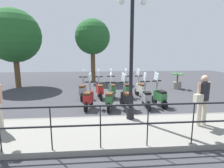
# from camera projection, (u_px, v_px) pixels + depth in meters

# --- Properties ---
(ground_plane) EXTENTS (28.00, 28.00, 0.00)m
(ground_plane) POSITION_uv_depth(u_px,v_px,m) (123.00, 103.00, 8.46)
(ground_plane) COLOR #38383D
(promenade_walkway) EXTENTS (2.20, 20.00, 0.15)m
(promenade_walkway) POSITION_uv_depth(u_px,v_px,m) (137.00, 130.00, 5.36)
(promenade_walkway) COLOR gray
(promenade_walkway) RESTS_ON ground_plane
(fence_railing) EXTENTS (0.04, 16.03, 1.07)m
(fence_railing) POSITION_uv_depth(u_px,v_px,m) (148.00, 117.00, 4.19)
(fence_railing) COLOR black
(fence_railing) RESTS_ON promenade_walkway
(lamp_post_near) EXTENTS (0.26, 0.90, 4.32)m
(lamp_post_near) POSITION_uv_depth(u_px,v_px,m) (131.00, 63.00, 5.73)
(lamp_post_near) COLOR black
(lamp_post_near) RESTS_ON promenade_walkway
(pedestrian_with_bag) EXTENTS (0.44, 0.62, 1.59)m
(pedestrian_with_bag) POSITION_uv_depth(u_px,v_px,m) (203.00, 97.00, 5.36)
(pedestrian_with_bag) COLOR beige
(pedestrian_with_bag) RESTS_ON promenade_walkway
(tree_large) EXTENTS (3.54, 3.54, 5.26)m
(tree_large) POSITION_uv_depth(u_px,v_px,m) (14.00, 36.00, 11.61)
(tree_large) COLOR brown
(tree_large) RESTS_ON ground_plane
(tree_distant) EXTENTS (2.79, 2.79, 5.02)m
(tree_distant) POSITION_uv_depth(u_px,v_px,m) (93.00, 37.00, 13.89)
(tree_distant) COLOR brown
(tree_distant) RESTS_ON ground_plane
(potted_palm) EXTENTS (1.06, 0.66, 1.05)m
(potted_palm) POSITION_uv_depth(u_px,v_px,m) (177.00, 82.00, 11.65)
(potted_palm) COLOR slate
(potted_palm) RESTS_ON ground_plane
(scooter_near_0) EXTENTS (1.22, 0.50, 1.54)m
(scooter_near_0) POSITION_uv_depth(u_px,v_px,m) (160.00, 96.00, 7.81)
(scooter_near_0) COLOR black
(scooter_near_0) RESTS_ON ground_plane
(scooter_near_1) EXTENTS (1.23, 0.44, 1.54)m
(scooter_near_1) POSITION_uv_depth(u_px,v_px,m) (146.00, 97.00, 7.63)
(scooter_near_1) COLOR black
(scooter_near_1) RESTS_ON ground_plane
(scooter_near_2) EXTENTS (1.20, 0.53, 1.54)m
(scooter_near_2) POSITION_uv_depth(u_px,v_px,m) (126.00, 98.00, 7.47)
(scooter_near_2) COLOR black
(scooter_near_2) RESTS_ON ground_plane
(scooter_near_3) EXTENTS (1.22, 0.50, 1.54)m
(scooter_near_3) POSITION_uv_depth(u_px,v_px,m) (110.00, 98.00, 7.41)
(scooter_near_3) COLOR black
(scooter_near_3) RESTS_ON ground_plane
(scooter_near_4) EXTENTS (1.22, 0.51, 1.54)m
(scooter_near_4) POSITION_uv_depth(u_px,v_px,m) (89.00, 98.00, 7.50)
(scooter_near_4) COLOR black
(scooter_near_4) RESTS_ON ground_plane
(scooter_far_0) EXTENTS (1.21, 0.52, 1.54)m
(scooter_far_0) POSITION_uv_depth(u_px,v_px,m) (141.00, 88.00, 9.46)
(scooter_far_0) COLOR black
(scooter_far_0) RESTS_ON ground_plane
(scooter_far_1) EXTENTS (1.23, 0.44, 1.54)m
(scooter_far_1) POSITION_uv_depth(u_px,v_px,m) (127.00, 89.00, 9.33)
(scooter_far_1) COLOR black
(scooter_far_1) RESTS_ON ground_plane
(scooter_far_2) EXTENTS (1.23, 0.44, 1.54)m
(scooter_far_2) POSITION_uv_depth(u_px,v_px,m) (112.00, 89.00, 9.29)
(scooter_far_2) COLOR black
(scooter_far_2) RESTS_ON ground_plane
(scooter_far_3) EXTENTS (1.23, 0.46, 1.54)m
(scooter_far_3) POSITION_uv_depth(u_px,v_px,m) (100.00, 90.00, 9.15)
(scooter_far_3) COLOR black
(scooter_far_3) RESTS_ON ground_plane
(scooter_far_4) EXTENTS (1.23, 0.44, 1.54)m
(scooter_far_4) POSITION_uv_depth(u_px,v_px,m) (83.00, 90.00, 9.05)
(scooter_far_4) COLOR black
(scooter_far_4) RESTS_ON ground_plane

